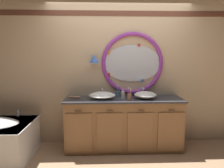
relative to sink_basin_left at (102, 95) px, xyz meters
The scene contains 11 objects.
ground_plane 1.02m from the sink_basin_left, 39.26° to the right, with size 14.00×14.00×0.00m, color tan.
back_wall_assembly 0.59m from the sink_basin_left, 46.29° to the left, with size 6.40×0.26×2.60m.
vanity_counter 0.62m from the sink_basin_left, ahead, with size 1.99×0.59×0.88m.
sink_basin_left is the anchor object (origin of this frame).
sink_basin_right 0.72m from the sink_basin_left, ahead, with size 0.38×0.38×0.12m.
faucet_set_left 0.22m from the sink_basin_left, 90.00° to the left, with size 0.22×0.13×0.14m.
faucet_set_right 0.76m from the sink_basin_left, 16.64° to the left, with size 0.23×0.14×0.15m.
toothbrush_holder_left 0.34m from the sink_basin_left, 36.52° to the left, with size 0.09×0.09×0.21m.
toothbrush_holder_right 0.45m from the sink_basin_left, 14.88° to the right, with size 0.08×0.08×0.21m.
soap_dispenser 0.35m from the sink_basin_left, ahead, with size 0.06×0.06×0.16m.
folded_hand_towel 0.47m from the sink_basin_left, behind, with size 0.20×0.11×0.04m.
Camera 1 is at (-0.27, -3.03, 1.62)m, focal length 32.11 mm.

